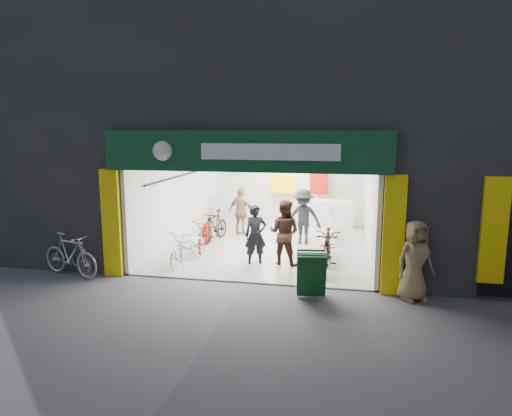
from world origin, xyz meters
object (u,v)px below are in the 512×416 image
(parked_bike, at_px, (70,255))
(sandwich_board, at_px, (311,273))
(pedestrian_near, at_px, (415,261))
(bike_left_front, at_px, (188,247))
(bike_right_front, at_px, (327,251))

(parked_bike, xyz_separation_m, sandwich_board, (5.81, -0.20, -0.02))
(pedestrian_near, bearing_deg, parked_bike, 152.19)
(bike_left_front, height_order, parked_bike, parked_bike)
(bike_right_front, xyz_separation_m, sandwich_board, (-0.26, -1.76, -0.02))
(parked_bike, relative_size, pedestrian_near, 1.04)
(bike_left_front, xyz_separation_m, bike_right_front, (3.62, 0.04, 0.06))
(bike_left_front, bearing_deg, bike_right_front, 9.55)
(pedestrian_near, xyz_separation_m, sandwich_board, (-2.11, -0.20, -0.33))
(bike_left_front, relative_size, bike_right_front, 1.01)
(bike_left_front, xyz_separation_m, sandwich_board, (3.36, -1.73, 0.05))
(parked_bike, height_order, pedestrian_near, pedestrian_near)
(sandwich_board, bearing_deg, bike_right_front, 74.66)
(parked_bike, distance_m, pedestrian_near, 7.93)
(bike_right_front, bearing_deg, bike_left_front, -179.14)
(parked_bike, bearing_deg, sandwich_board, -75.08)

